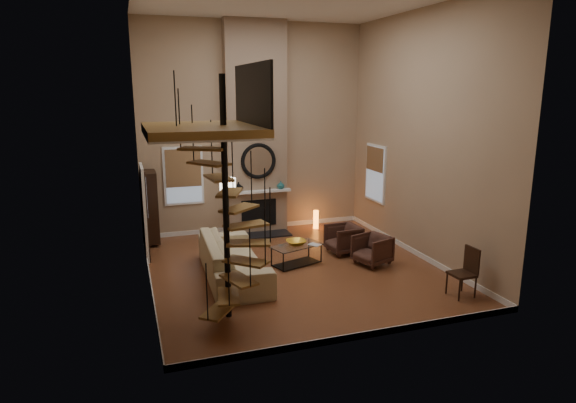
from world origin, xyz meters
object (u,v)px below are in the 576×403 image
object	(u,v)px
accent_lamp	(316,220)
sofa	(232,258)
side_chair	(466,269)
hutch	(150,207)
floor_lamp	(228,190)
armchair_near	(346,239)
coffee_table	(297,252)
armchair_far	(374,249)

from	to	relation	value
accent_lamp	sofa	bearing A→B (deg)	-136.31
sofa	side_chair	xyz separation A→B (m)	(3.91, -2.33, 0.13)
hutch	floor_lamp	world-z (taller)	hutch
hutch	accent_lamp	size ratio (longest dim) A/B	3.42
armchair_near	hutch	bearing A→B (deg)	-121.08
hutch	sofa	xyz separation A→B (m)	(1.45, -2.84, -0.55)
sofa	floor_lamp	size ratio (longest dim) A/B	1.66
hutch	coffee_table	size ratio (longest dim) A/B	1.43
armchair_near	armchair_far	bearing A→B (deg)	12.47
armchair_far	coffee_table	bearing A→B (deg)	-125.60
hutch	armchair_far	world-z (taller)	hutch
hutch	side_chair	bearing A→B (deg)	-43.91
armchair_near	coffee_table	distance (m)	1.42
floor_lamp	side_chair	size ratio (longest dim) A/B	1.84
sofa	side_chair	bearing A→B (deg)	-118.49
hutch	armchair_near	distance (m)	4.87
side_chair	floor_lamp	bearing A→B (deg)	129.41
coffee_table	sofa	bearing A→B (deg)	-170.42
coffee_table	accent_lamp	size ratio (longest dim) A/B	2.39
hutch	side_chair	size ratio (longest dim) A/B	1.90
floor_lamp	accent_lamp	bearing A→B (deg)	17.32
side_chair	armchair_near	bearing A→B (deg)	109.65
hutch	armchair_far	size ratio (longest dim) A/B	2.51
armchair_near	sofa	bearing A→B (deg)	-81.39
armchair_far	floor_lamp	size ratio (longest dim) A/B	0.41
sofa	side_chair	distance (m)	4.55
armchair_near	floor_lamp	bearing A→B (deg)	-122.75
side_chair	armchair_far	bearing A→B (deg)	110.98
sofa	armchair_near	world-z (taller)	sofa
sofa	coffee_table	world-z (taller)	sofa
accent_lamp	coffee_table	bearing A→B (deg)	-119.77
armchair_near	armchair_far	distance (m)	0.94
armchair_far	armchair_near	bearing A→B (deg)	178.29
hutch	armchair_far	distance (m)	5.55
hutch	accent_lamp	xyz separation A→B (m)	(4.41, -0.01, -0.70)
sofa	coffee_table	xyz separation A→B (m)	(1.48, 0.25, -0.11)
sofa	accent_lamp	xyz separation A→B (m)	(2.96, 2.83, -0.15)
armchair_near	side_chair	bearing A→B (deg)	15.62
hutch	floor_lamp	bearing A→B (deg)	-24.65
hutch	coffee_table	distance (m)	3.97
hutch	side_chair	distance (m)	7.45
hutch	accent_lamp	bearing A→B (deg)	-0.14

